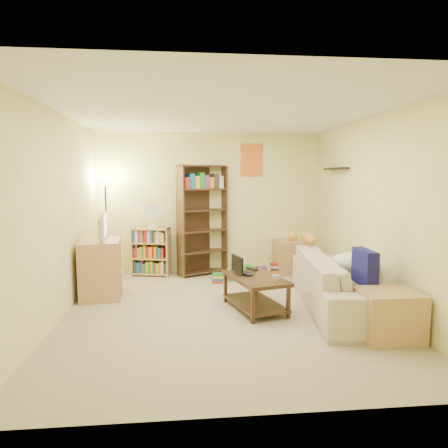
# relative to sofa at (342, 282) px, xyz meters

# --- Properties ---
(room) EXTENTS (4.50, 4.54, 2.52)m
(room) POSITION_rel_sofa_xyz_m (-1.55, 0.01, 1.27)
(room) COLOR #BBAA8C
(room) RESTS_ON ground
(sofa) EXTENTS (2.61, 1.51, 0.70)m
(sofa) POSITION_rel_sofa_xyz_m (0.00, 0.00, 0.00)
(sofa) COLOR beige
(sofa) RESTS_ON ground
(navy_pillow) EXTENTS (0.15, 0.46, 0.41)m
(navy_pillow) POSITION_rel_sofa_xyz_m (0.05, -0.53, 0.32)
(navy_pillow) COLOR navy
(navy_pillow) RESTS_ON sofa
(cream_blanket) EXTENTS (0.64, 0.46, 0.28)m
(cream_blanket) POSITION_rel_sofa_xyz_m (0.18, 0.04, 0.25)
(cream_blanket) COLOR white
(cream_blanket) RESTS_ON sofa
(tabby_cat) EXTENTS (0.55, 0.25, 0.19)m
(tabby_cat) POSITION_rel_sofa_xyz_m (-0.19, 0.95, 0.44)
(tabby_cat) COLOR orange
(tabby_cat) RESTS_ON sofa
(coffee_table) EXTENTS (0.80, 1.12, 0.45)m
(coffee_table) POSITION_rel_sofa_xyz_m (-1.14, 0.05, -0.06)
(coffee_table) COLOR #3A2516
(coffee_table) RESTS_ON ground
(laptop) EXTENTS (0.50, 0.48, 0.03)m
(laptop) POSITION_rel_sofa_xyz_m (-1.22, 0.21, 0.11)
(laptop) COLOR black
(laptop) RESTS_ON coffee_table
(laptop_screen) EXTENTS (0.10, 0.33, 0.22)m
(laptop_screen) POSITION_rel_sofa_xyz_m (-1.36, 0.17, 0.23)
(laptop_screen) COLOR white
(laptop_screen) RESTS_ON laptop
(mug) EXTENTS (0.17, 0.17, 0.08)m
(mug) POSITION_rel_sofa_xyz_m (-0.94, -0.24, 0.14)
(mug) COLOR silver
(mug) RESTS_ON coffee_table
(tv_remote) EXTENTS (0.14, 0.18, 0.02)m
(tv_remote) POSITION_rel_sofa_xyz_m (-1.12, 0.40, 0.11)
(tv_remote) COLOR black
(tv_remote) RESTS_ON coffee_table
(tv_stand) EXTENTS (0.63, 0.83, 0.82)m
(tv_stand) POSITION_rel_sofa_xyz_m (-3.25, 0.87, 0.06)
(tv_stand) COLOR tan
(tv_stand) RESTS_ON ground
(television) EXTENTS (0.69, 0.25, 0.39)m
(television) POSITION_rel_sofa_xyz_m (-3.25, 0.87, 0.67)
(television) COLOR black
(television) RESTS_ON tv_stand
(tall_bookshelf) EXTENTS (0.91, 0.63, 1.92)m
(tall_bookshelf) POSITION_rel_sofa_xyz_m (-1.73, 2.05, 0.67)
(tall_bookshelf) COLOR #472F1B
(tall_bookshelf) RESTS_ON ground
(short_bookshelf) EXTENTS (0.69, 0.39, 0.84)m
(short_bookshelf) POSITION_rel_sofa_xyz_m (-2.63, 2.05, 0.07)
(short_bookshelf) COLOR tan
(short_bookshelf) RESTS_ON ground
(desk_fan) EXTENTS (0.30, 0.17, 0.43)m
(desk_fan) POSITION_rel_sofa_xyz_m (-2.58, 2.01, 0.72)
(desk_fan) COLOR white
(desk_fan) RESTS_ON short_bookshelf
(floor_lamp) EXTENTS (0.29, 0.29, 1.69)m
(floor_lamp) POSITION_rel_sofa_xyz_m (-3.35, 1.92, 1.00)
(floor_lamp) COLOR black
(floor_lamp) RESTS_ON ground
(side_table) EXTENTS (0.53, 0.53, 0.58)m
(side_table) POSITION_rel_sofa_xyz_m (-0.17, 1.97, -0.06)
(side_table) COLOR tan
(side_table) RESTS_ON ground
(end_cabinet) EXTENTS (0.62, 0.52, 0.52)m
(end_cabinet) POSITION_rel_sofa_xyz_m (0.10, -1.01, -0.09)
(end_cabinet) COLOR #DBB06A
(end_cabinet) RESTS_ON ground
(book_stacks) EXTENTS (1.25, 0.58, 0.23)m
(book_stacks) POSITION_rel_sofa_xyz_m (-0.96, 1.66, -0.25)
(book_stacks) COLOR red
(book_stacks) RESTS_ON ground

